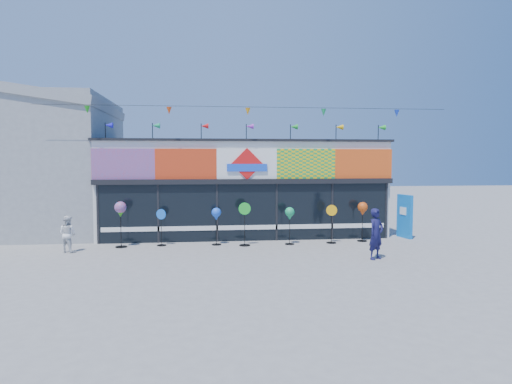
{
  "coord_description": "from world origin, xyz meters",
  "views": [
    {
      "loc": [
        -1.66,
        -14.69,
        3.25
      ],
      "look_at": [
        0.21,
        2.0,
        2.07
      ],
      "focal_mm": 32.0,
      "sensor_mm": 36.0,
      "label": 1
    }
  ],
  "objects": [
    {
      "name": "spinner_4",
      "position": [
        1.56,
        2.47,
        1.15
      ],
      "size": [
        0.37,
        0.37,
        1.44
      ],
      "color": "black",
      "rests_on": "ground"
    },
    {
      "name": "spinner_2",
      "position": [
        -1.25,
        2.67,
        1.15
      ],
      "size": [
        0.36,
        0.36,
        1.43
      ],
      "color": "black",
      "rests_on": "ground"
    },
    {
      "name": "spinner_0",
      "position": [
        -4.79,
        2.59,
        1.38
      ],
      "size": [
        0.44,
        0.44,
        1.72
      ],
      "color": "black",
      "rests_on": "ground"
    },
    {
      "name": "blue_sign",
      "position": [
        6.63,
        3.44,
        0.91
      ],
      "size": [
        0.32,
        0.91,
        1.81
      ],
      "rotation": [
        0.0,
        0.0,
        0.21
      ],
      "color": "blue",
      "rests_on": "ground"
    },
    {
      "name": "adult_man",
      "position": [
        3.89,
        -0.45,
        0.84
      ],
      "size": [
        0.73,
        0.66,
        1.67
      ],
      "primitive_type": "imported",
      "rotation": [
        0.0,
        0.0,
        0.56
      ],
      "color": "#151541",
      "rests_on": "ground"
    },
    {
      "name": "spinner_5",
      "position": [
        3.24,
        2.55,
        0.8
      ],
      "size": [
        0.41,
        0.38,
        1.51
      ],
      "color": "black",
      "rests_on": "ground"
    },
    {
      "name": "spinner_3",
      "position": [
        -0.18,
        2.4,
        0.87
      ],
      "size": [
        0.46,
        0.42,
        1.65
      ],
      "color": "black",
      "rests_on": "ground"
    },
    {
      "name": "ground",
      "position": [
        0.0,
        0.0,
        0.0
      ],
      "size": [
        80.0,
        80.0,
        0.0
      ],
      "primitive_type": "plane",
      "color": "slate",
      "rests_on": "ground"
    },
    {
      "name": "kite_shop",
      "position": [
        0.0,
        5.94,
        2.05
      ],
      "size": [
        16.0,
        5.7,
        5.31
      ],
      "color": "silver",
      "rests_on": "ground"
    },
    {
      "name": "spinner_6",
      "position": [
        4.58,
        2.81,
        1.27
      ],
      "size": [
        0.4,
        0.4,
        1.58
      ],
      "color": "black",
      "rests_on": "ground"
    },
    {
      "name": "spinner_1",
      "position": [
        -3.33,
        2.74,
        0.74
      ],
      "size": [
        0.37,
        0.36,
        1.4
      ],
      "color": "black",
      "rests_on": "ground"
    },
    {
      "name": "child",
      "position": [
        -6.5,
        1.88,
        0.65
      ],
      "size": [
        0.73,
        0.59,
        1.3
      ],
      "primitive_type": "imported",
      "rotation": [
        0.0,
        0.0,
        2.71
      ],
      "color": "white",
      "rests_on": "ground"
    },
    {
      "name": "neighbour_building",
      "position": [
        -10.0,
        7.0,
        3.2
      ],
      "size": [
        8.18,
        7.2,
        6.87
      ],
      "color": "#96999B",
      "rests_on": "ground"
    }
  ]
}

